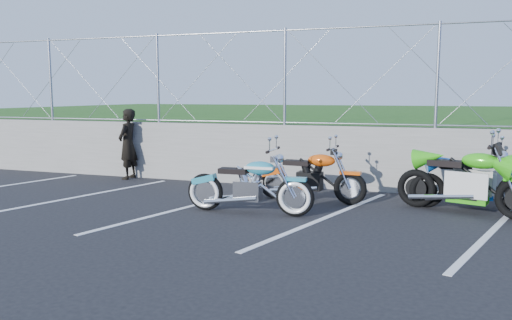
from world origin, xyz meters
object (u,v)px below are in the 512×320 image
(sportbike_green, at_px, (467,184))
(person_standing, at_px, (128,144))
(sportbike_blue, at_px, (473,183))
(cruiser_turquoise, at_px, (251,188))
(naked_orange, at_px, (312,178))

(sportbike_green, height_order, person_standing, person_standing)
(sportbike_blue, bearing_deg, cruiser_turquoise, -166.56)
(sportbike_blue, bearing_deg, person_standing, 163.60)
(naked_orange, height_order, sportbike_blue, sportbike_blue)
(naked_orange, relative_size, person_standing, 1.26)
(naked_orange, bearing_deg, sportbike_green, 2.25)
(person_standing, bearing_deg, naked_orange, 71.85)
(cruiser_turquoise, distance_m, sportbike_blue, 3.79)
(naked_orange, distance_m, sportbike_green, 2.58)
(sportbike_green, bearing_deg, cruiser_turquoise, -144.36)
(cruiser_turquoise, distance_m, sportbike_green, 3.52)
(naked_orange, height_order, person_standing, person_standing)
(naked_orange, xyz_separation_m, sportbike_green, (2.57, -0.09, 0.07))
(cruiser_turquoise, bearing_deg, sportbike_blue, 21.83)
(naked_orange, xyz_separation_m, person_standing, (-4.56, 1.09, 0.37))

